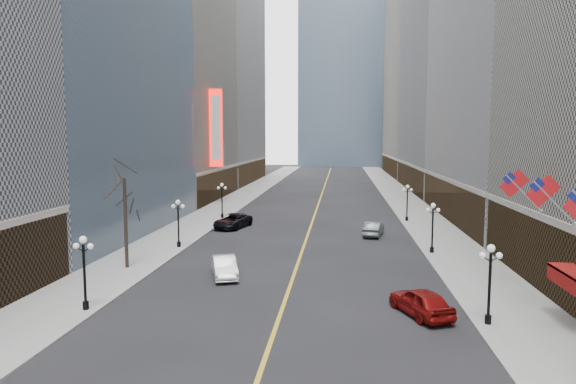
% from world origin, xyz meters
% --- Properties ---
extents(sidewalk_east, '(6.00, 230.00, 0.15)m').
position_xyz_m(sidewalk_east, '(14.00, 70.00, 0.07)').
color(sidewalk_east, gray).
rests_on(sidewalk_east, ground).
extents(sidewalk_west, '(6.00, 230.00, 0.15)m').
position_xyz_m(sidewalk_west, '(-14.00, 70.00, 0.07)').
color(sidewalk_west, gray).
rests_on(sidewalk_west, ground).
extents(lane_line, '(0.25, 200.00, 0.02)m').
position_xyz_m(lane_line, '(0.00, 80.00, 0.01)').
color(lane_line, gold).
rests_on(lane_line, ground).
extents(bldg_east_c, '(26.60, 40.60, 48.80)m').
position_xyz_m(bldg_east_c, '(29.88, 106.00, 24.18)').
color(bldg_east_c, gray).
rests_on(bldg_east_c, ground).
extents(bldg_east_d, '(26.60, 46.60, 62.80)m').
position_xyz_m(bldg_east_d, '(29.90, 149.00, 31.17)').
color(bldg_east_d, '#A09985').
rests_on(bldg_east_d, ground).
extents(bldg_west_c, '(26.60, 30.60, 50.80)m').
position_xyz_m(bldg_west_c, '(-29.88, 87.00, 25.19)').
color(bldg_west_c, '#A09985').
rests_on(bldg_west_c, ground).
extents(bldg_west_d, '(26.60, 38.60, 72.80)m').
position_xyz_m(bldg_west_d, '(-29.92, 121.00, 36.17)').
color(bldg_west_d, '#B9B6B0').
rests_on(bldg_west_d, ground).
extents(streetlamp_east_1, '(1.26, 0.44, 4.52)m').
position_xyz_m(streetlamp_east_1, '(11.80, 30.00, 2.90)').
color(streetlamp_east_1, black).
rests_on(streetlamp_east_1, sidewalk_east).
extents(streetlamp_east_2, '(1.26, 0.44, 4.52)m').
position_xyz_m(streetlamp_east_2, '(11.80, 48.00, 2.90)').
color(streetlamp_east_2, black).
rests_on(streetlamp_east_2, sidewalk_east).
extents(streetlamp_east_3, '(1.26, 0.44, 4.52)m').
position_xyz_m(streetlamp_east_3, '(11.80, 66.00, 2.90)').
color(streetlamp_east_3, black).
rests_on(streetlamp_east_3, sidewalk_east).
extents(streetlamp_west_1, '(1.26, 0.44, 4.52)m').
position_xyz_m(streetlamp_west_1, '(-11.80, 30.00, 2.90)').
color(streetlamp_west_1, black).
rests_on(streetlamp_west_1, sidewalk_west).
extents(streetlamp_west_2, '(1.26, 0.44, 4.52)m').
position_xyz_m(streetlamp_west_2, '(-11.80, 48.00, 2.90)').
color(streetlamp_west_2, black).
rests_on(streetlamp_west_2, sidewalk_west).
extents(streetlamp_west_3, '(1.26, 0.44, 4.52)m').
position_xyz_m(streetlamp_west_3, '(-11.80, 66.00, 2.90)').
color(streetlamp_west_3, black).
rests_on(streetlamp_west_3, sidewalk_west).
extents(flag_4, '(2.87, 0.12, 2.87)m').
position_xyz_m(flag_4, '(15.31, 32.00, 7.29)').
color(flag_4, '#B2B2B7').
rests_on(flag_4, ground).
extents(flag_5, '(2.87, 0.12, 2.87)m').
position_xyz_m(flag_5, '(15.31, 37.00, 7.29)').
color(flag_5, '#B2B2B7').
rests_on(flag_5, ground).
extents(awning_c, '(1.40, 4.00, 0.93)m').
position_xyz_m(awning_c, '(16.11, 30.00, 3.08)').
color(awning_c, maroon).
rests_on(awning_c, ground).
extents(theatre_marquee, '(2.00, 0.55, 12.00)m').
position_xyz_m(theatre_marquee, '(-15.88, 80.00, 12.00)').
color(theatre_marquee, red).
rests_on(theatre_marquee, ground).
extents(tree_west_far, '(3.60, 3.60, 7.92)m').
position_xyz_m(tree_west_far, '(-13.50, 40.00, 6.24)').
color(tree_west_far, '#2D231C').
rests_on(tree_west_far, sidewalk_west).
extents(car_nb_mid, '(3.06, 5.05, 1.57)m').
position_xyz_m(car_nb_mid, '(-5.17, 38.50, 0.79)').
color(car_nb_mid, silver).
rests_on(car_nb_mid, ground).
extents(car_nb_far, '(4.19, 6.51, 1.67)m').
position_xyz_m(car_nb_far, '(-9.00, 59.42, 0.84)').
color(car_nb_far, black).
rests_on(car_nb_far, ground).
extents(car_sb_mid, '(3.79, 5.30, 1.68)m').
position_xyz_m(car_sb_mid, '(8.32, 31.44, 0.84)').
color(car_sb_mid, maroon).
rests_on(car_sb_mid, ground).
extents(car_sb_far, '(2.64, 5.01, 1.57)m').
position_xyz_m(car_sb_far, '(7.08, 56.19, 0.79)').
color(car_sb_far, '#464B4D').
rests_on(car_sb_far, ground).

